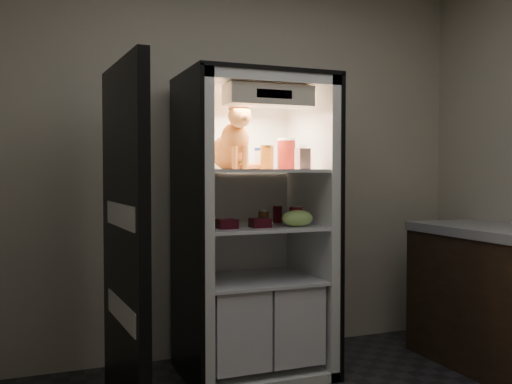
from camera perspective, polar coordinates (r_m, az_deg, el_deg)
room_shell at (r=2.40m, az=11.81°, el=10.29°), size 3.60×3.60×3.60m
refrigerator at (r=3.64m, az=-0.43°, el=-5.59°), size 0.90×0.72×1.88m
fridge_door at (r=3.09m, az=-13.02°, el=-4.72°), size 0.12×0.87×1.85m
tabby_cat at (r=3.57m, az=-2.40°, el=4.84°), size 0.36×0.41×0.43m
parmesan_shaker at (r=3.56m, az=-1.28°, el=3.73°), size 0.07×0.07×0.18m
mayo_tub at (r=3.69m, az=0.59°, el=3.36°), size 0.10×0.10×0.14m
salsa_jar at (r=3.57m, az=1.10°, el=3.49°), size 0.09×0.09×0.15m
pepper_jar at (r=3.71m, az=3.05°, el=3.83°), size 0.12×0.12×0.20m
cream_carton at (r=3.45m, az=4.69°, el=3.32°), size 0.07×0.07×0.13m
soda_can_a at (r=3.75m, az=2.16°, el=-2.22°), size 0.06×0.06×0.11m
soda_can_b at (r=3.65m, az=3.82°, el=-2.34°), size 0.06×0.06×0.11m
soda_can_c at (r=3.56m, az=4.15°, el=-2.40°), size 0.06×0.06×0.12m
condiment_jar at (r=3.61m, az=0.77°, el=-2.52°), size 0.07×0.07×0.10m
grape_bag at (r=3.50m, az=4.15°, el=-2.63°), size 0.20×0.15×0.10m
berry_box_left at (r=3.37m, az=-2.93°, el=-3.20°), size 0.11×0.11×0.06m
berry_box_right at (r=3.43m, az=0.41°, el=-3.10°), size 0.11×0.11×0.06m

